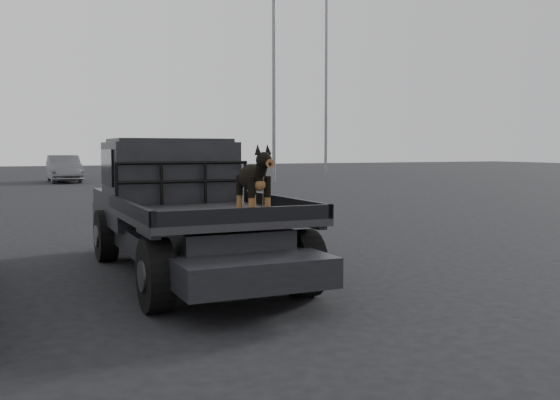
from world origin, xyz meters
name	(u,v)px	position (x,y,z in m)	size (l,w,h in m)	color
ground	(221,320)	(0.00, 0.00, 0.00)	(120.00, 120.00, 0.00)	black
flatbed_ute	(189,240)	(0.32, 2.25, 0.46)	(2.00, 5.40, 0.92)	black
ute_cab	(169,169)	(0.32, 3.20, 1.36)	(1.72, 1.30, 0.88)	black
headache_rack	(184,184)	(0.32, 2.45, 1.20)	(1.80, 0.08, 0.55)	black
dog	(253,183)	(0.56, 0.54, 1.29)	(0.32, 0.60, 0.74)	black
distant_car_a	(64,169)	(1.06, 27.32, 0.68)	(1.43, 4.10, 1.35)	#545359
distant_car_b	(165,163)	(7.63, 33.12, 0.79)	(2.22, 5.45, 1.58)	#4D4D53
floodlight_mid	(274,53)	(10.84, 23.38, 6.45)	(1.08, 0.28, 11.73)	slate
floodlight_far	(326,58)	(16.81, 28.90, 7.28)	(1.08, 0.28, 13.38)	slate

